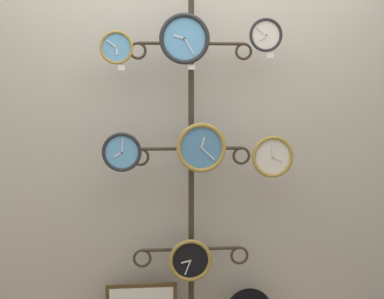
{
  "coord_description": "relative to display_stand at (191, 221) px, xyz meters",
  "views": [
    {
      "loc": [
        -0.29,
        -2.71,
        1.56
      ],
      "look_at": [
        0.0,
        0.36,
        1.2
      ],
      "focal_mm": 50.0,
      "sensor_mm": 36.0,
      "label": 1
    }
  ],
  "objects": [
    {
      "name": "price_tag_upper",
      "position": [
        -0.4,
        -0.09,
        0.91
      ],
      "size": [
        0.04,
        0.0,
        0.03
      ],
      "color": "white"
    },
    {
      "name": "clock_top_left",
      "position": [
        -0.43,
        -0.09,
        1.02
      ],
      "size": [
        0.19,
        0.04,
        0.19
      ],
      "color": "#60A8DB"
    },
    {
      "name": "clock_middle_right",
      "position": [
        0.47,
        -0.09,
        0.4
      ],
      "size": [
        0.25,
        0.04,
        0.25
      ],
      "color": "silver"
    },
    {
      "name": "price_tag_lower",
      "position": [
        0.44,
        -0.1,
        0.98
      ],
      "size": [
        0.04,
        0.0,
        0.03
      ],
      "color": "white"
    },
    {
      "name": "clock_middle_center",
      "position": [
        0.05,
        -0.12,
        0.46
      ],
      "size": [
        0.29,
        0.04,
        0.29
      ],
      "color": "#4C84B2"
    },
    {
      "name": "clock_bottom_center",
      "position": [
        -0.01,
        -0.08,
        -0.22
      ],
      "size": [
        0.26,
        0.04,
        0.26
      ],
      "color": "black"
    },
    {
      "name": "clock_middle_left",
      "position": [
        -0.4,
        -0.09,
        0.43
      ],
      "size": [
        0.23,
        0.04,
        0.23
      ],
      "color": "#60A8DB"
    },
    {
      "name": "clock_top_right",
      "position": [
        0.42,
        -0.09,
        1.09
      ],
      "size": [
        0.19,
        0.04,
        0.19
      ],
      "color": "silver"
    },
    {
      "name": "clock_top_center",
      "position": [
        -0.05,
        -0.12,
        1.07
      ],
      "size": [
        0.28,
        0.04,
        0.28
      ],
      "color": "#60A8DB"
    },
    {
      "name": "price_tag_mid",
      "position": [
        -0.01,
        -0.12,
        0.91
      ],
      "size": [
        0.04,
        0.0,
        0.03
      ],
      "color": "white"
    },
    {
      "name": "display_stand",
      "position": [
        0.0,
        0.0,
        0.0
      ],
      "size": [
        0.72,
        0.33,
        2.12
      ],
      "color": "#382D1E",
      "rests_on": "ground_plane"
    },
    {
      "name": "shop_wall",
      "position": [
        -0.0,
        0.16,
        0.63
      ],
      "size": [
        4.4,
        0.04,
        2.8
      ],
      "color": "#BCB2A3",
      "rests_on": "ground_plane"
    }
  ]
}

